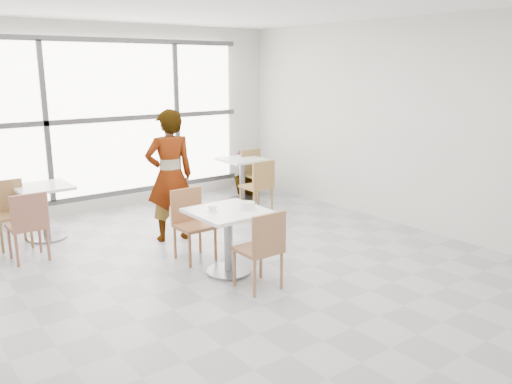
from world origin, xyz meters
TOP-DOWN VIEW (x-y plane):
  - floor at (0.00, 0.00)m, footprint 7.00×7.00m
  - ceiling at (0.00, 0.00)m, footprint 7.00×7.00m
  - wall_back at (0.00, 3.50)m, footprint 6.00×0.00m
  - wall_right at (3.00, 0.00)m, footprint 0.00×7.00m
  - window at (0.00, 3.44)m, footprint 4.60×0.07m
  - main_table at (-0.15, 0.02)m, footprint 0.80×0.80m
  - chair_near at (-0.13, -0.59)m, footprint 0.42×0.42m
  - chair_far at (-0.24, 0.69)m, footprint 0.42×0.42m
  - oatmeal_bowl at (0.05, -0.08)m, footprint 0.21×0.21m
  - coffee_cup at (-0.31, 0.09)m, footprint 0.16×0.13m
  - person at (-0.09, 1.49)m, footprint 0.73×0.56m
  - bg_table_left at (-1.46, 2.57)m, footprint 0.70×0.70m
  - bg_table_right at (1.96, 2.67)m, footprint 0.70×0.70m
  - bg_chair_left_near at (-1.87, 1.78)m, footprint 0.42×0.42m
  - bg_chair_left_far at (-1.90, 2.55)m, footprint 0.42×0.42m
  - bg_chair_right_near at (1.66, 1.78)m, footprint 0.42×0.42m
  - bg_chair_right_far at (2.24, 2.68)m, footprint 0.42×0.42m
  - plant_right at (2.27, 2.97)m, footprint 0.54×0.54m

SIDE VIEW (x-z plane):
  - floor at x=0.00m, z-range 0.00..0.00m
  - plant_right at x=2.27m, z-range 0.00..0.81m
  - bg_table_left at x=-1.46m, z-range 0.11..0.86m
  - bg_table_right at x=1.96m, z-range 0.11..0.86m
  - chair_near at x=-0.13m, z-range 0.07..0.94m
  - chair_far at x=-0.24m, z-range 0.07..0.94m
  - bg_chair_left_near at x=-1.87m, z-range 0.07..0.94m
  - bg_chair_left_far at x=-1.90m, z-range 0.07..0.94m
  - bg_chair_right_near at x=1.66m, z-range 0.07..0.94m
  - bg_chair_right_far at x=2.24m, z-range 0.07..0.94m
  - main_table at x=-0.15m, z-range 0.15..0.90m
  - coffee_cup at x=-0.31m, z-range 0.75..0.81m
  - oatmeal_bowl at x=0.05m, z-range 0.75..0.84m
  - person at x=-0.09m, z-range 0.00..1.79m
  - window at x=0.00m, z-range 0.24..2.76m
  - wall_back at x=0.00m, z-range -1.50..4.50m
  - wall_right at x=3.00m, z-range -2.00..5.00m
  - ceiling at x=0.00m, z-range 3.00..3.00m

